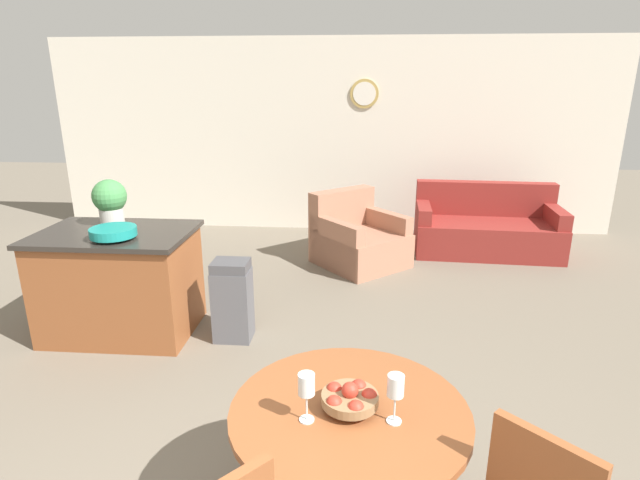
{
  "coord_description": "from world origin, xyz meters",
  "views": [
    {
      "loc": [
        0.41,
        -1.08,
        2.08
      ],
      "look_at": [
        0.12,
        2.55,
        0.94
      ],
      "focal_mm": 28.0,
      "sensor_mm": 36.0,
      "label": 1
    }
  ],
  "objects_px": {
    "potted_plant": "(110,200)",
    "trash_bin": "(233,301)",
    "kitchen_island": "(120,282)",
    "teal_bowl": "(113,232)",
    "couch": "(486,230)",
    "fruit_bowl": "(350,398)",
    "wine_glass_right": "(396,388)",
    "wine_glass_left": "(306,386)",
    "armchair": "(358,240)",
    "dining_table": "(349,441)"
  },
  "relations": [
    {
      "from": "couch",
      "to": "armchair",
      "type": "height_order",
      "value": "couch"
    },
    {
      "from": "teal_bowl",
      "to": "kitchen_island",
      "type": "bearing_deg",
      "value": 116.71
    },
    {
      "from": "teal_bowl",
      "to": "potted_plant",
      "type": "xyz_separation_m",
      "value": [
        -0.21,
        0.41,
        0.16
      ]
    },
    {
      "from": "wine_glass_right",
      "to": "trash_bin",
      "type": "relative_size",
      "value": 0.31
    },
    {
      "from": "teal_bowl",
      "to": "armchair",
      "type": "bearing_deg",
      "value": 47.4
    },
    {
      "from": "fruit_bowl",
      "to": "trash_bin",
      "type": "distance_m",
      "value": 2.21
    },
    {
      "from": "potted_plant",
      "to": "couch",
      "type": "xyz_separation_m",
      "value": [
        3.76,
        2.26,
        -0.83
      ]
    },
    {
      "from": "potted_plant",
      "to": "trash_bin",
      "type": "height_order",
      "value": "potted_plant"
    },
    {
      "from": "wine_glass_left",
      "to": "potted_plant",
      "type": "bearing_deg",
      "value": 130.44
    },
    {
      "from": "couch",
      "to": "armchair",
      "type": "xyz_separation_m",
      "value": [
        -1.63,
        -0.58,
        -0.0
      ]
    },
    {
      "from": "teal_bowl",
      "to": "wine_glass_left",
      "type": "bearing_deg",
      "value": -47.18
    },
    {
      "from": "wine_glass_left",
      "to": "armchair",
      "type": "xyz_separation_m",
      "value": [
        0.19,
        3.94,
        -0.61
      ]
    },
    {
      "from": "wine_glass_left",
      "to": "trash_bin",
      "type": "relative_size",
      "value": 0.31
    },
    {
      "from": "wine_glass_right",
      "to": "couch",
      "type": "xyz_separation_m",
      "value": [
        1.46,
        4.5,
        -0.61
      ]
    },
    {
      "from": "wine_glass_right",
      "to": "trash_bin",
      "type": "distance_m",
      "value": 2.38
    },
    {
      "from": "wine_glass_left",
      "to": "potted_plant",
      "type": "height_order",
      "value": "potted_plant"
    },
    {
      "from": "couch",
      "to": "wine_glass_right",
      "type": "bearing_deg",
      "value": -104.71
    },
    {
      "from": "wine_glass_left",
      "to": "fruit_bowl",
      "type": "bearing_deg",
      "value": 26.67
    },
    {
      "from": "kitchen_island",
      "to": "fruit_bowl",
      "type": "bearing_deg",
      "value": -44.54
    },
    {
      "from": "kitchen_island",
      "to": "teal_bowl",
      "type": "height_order",
      "value": "teal_bowl"
    },
    {
      "from": "couch",
      "to": "teal_bowl",
      "type": "bearing_deg",
      "value": -139.8
    },
    {
      "from": "wine_glass_left",
      "to": "wine_glass_right",
      "type": "relative_size",
      "value": 1.0
    },
    {
      "from": "fruit_bowl",
      "to": "armchair",
      "type": "bearing_deg",
      "value": 89.76
    },
    {
      "from": "potted_plant",
      "to": "armchair",
      "type": "bearing_deg",
      "value": 38.22
    },
    {
      "from": "wine_glass_left",
      "to": "teal_bowl",
      "type": "distance_m",
      "value": 2.53
    },
    {
      "from": "trash_bin",
      "to": "armchair",
      "type": "bearing_deg",
      "value": 62.0
    },
    {
      "from": "wine_glass_right",
      "to": "potted_plant",
      "type": "bearing_deg",
      "value": 135.6
    },
    {
      "from": "wine_glass_left",
      "to": "potted_plant",
      "type": "distance_m",
      "value": 2.99
    },
    {
      "from": "dining_table",
      "to": "teal_bowl",
      "type": "bearing_deg",
      "value": 137.03
    },
    {
      "from": "dining_table",
      "to": "wine_glass_left",
      "type": "bearing_deg",
      "value": -153.19
    },
    {
      "from": "armchair",
      "to": "fruit_bowl",
      "type": "bearing_deg",
      "value": -131.12
    },
    {
      "from": "kitchen_island",
      "to": "dining_table",
      "type": "bearing_deg",
      "value": -44.55
    },
    {
      "from": "wine_glass_left",
      "to": "armchair",
      "type": "relative_size",
      "value": 0.17
    },
    {
      "from": "fruit_bowl",
      "to": "wine_glass_left",
      "type": "relative_size",
      "value": 1.12
    },
    {
      "from": "kitchen_island",
      "to": "wine_glass_right",
      "type": "bearing_deg",
      "value": -43.01
    },
    {
      "from": "wine_glass_right",
      "to": "trash_bin",
      "type": "height_order",
      "value": "wine_glass_right"
    },
    {
      "from": "wine_glass_right",
      "to": "fruit_bowl",
      "type": "bearing_deg",
      "value": 159.27
    },
    {
      "from": "dining_table",
      "to": "trash_bin",
      "type": "distance_m",
      "value": 2.18
    },
    {
      "from": "couch",
      "to": "fruit_bowl",
      "type": "bearing_deg",
      "value": -107.1
    },
    {
      "from": "couch",
      "to": "wine_glass_left",
      "type": "bearing_deg",
      "value": -108.69
    },
    {
      "from": "wine_glass_right",
      "to": "trash_bin",
      "type": "bearing_deg",
      "value": 121.22
    },
    {
      "from": "wine_glass_right",
      "to": "kitchen_island",
      "type": "xyz_separation_m",
      "value": [
        -2.19,
        2.04,
        -0.44
      ]
    },
    {
      "from": "fruit_bowl",
      "to": "potted_plant",
      "type": "bearing_deg",
      "value": 134.1
    },
    {
      "from": "wine_glass_right",
      "to": "trash_bin",
      "type": "xyz_separation_m",
      "value": [
        -1.2,
        1.98,
        -0.55
      ]
    },
    {
      "from": "teal_bowl",
      "to": "armchair",
      "type": "relative_size",
      "value": 0.28
    },
    {
      "from": "dining_table",
      "to": "kitchen_island",
      "type": "relative_size",
      "value": 0.83
    },
    {
      "from": "trash_bin",
      "to": "dining_table",
      "type": "bearing_deg",
      "value": -62.02
    },
    {
      "from": "dining_table",
      "to": "armchair",
      "type": "relative_size",
      "value": 0.83
    },
    {
      "from": "couch",
      "to": "armchair",
      "type": "relative_size",
      "value": 1.43
    },
    {
      "from": "kitchen_island",
      "to": "teal_bowl",
      "type": "xyz_separation_m",
      "value": [
        0.1,
        -0.2,
        0.51
      ]
    }
  ]
}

